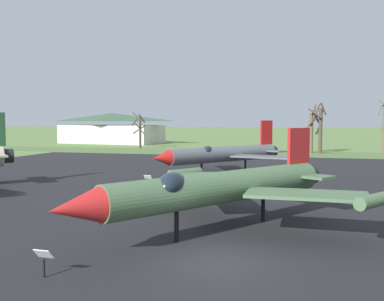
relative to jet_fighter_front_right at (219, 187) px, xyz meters
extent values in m
plane|color=#607F42|center=(0.68, -4.16, -2.14)|extent=(600.00, 600.00, 0.00)
cube|color=black|center=(0.68, 13.25, -2.11)|extent=(72.49, 58.06, 0.05)
cube|color=#536F3A|center=(0.68, 48.28, -2.11)|extent=(132.49, 12.00, 0.06)
cylinder|color=#4C6B47|center=(0.16, 0.24, -0.03)|extent=(8.41, 11.32, 1.47)
cone|color=#B21E1E|center=(-3.99, -5.82, -0.03)|extent=(2.23, 2.39, 1.35)
cylinder|color=black|center=(3.93, 5.73, -0.03)|extent=(1.30, 1.25, 1.03)
ellipsoid|color=#19232D|center=(-1.55, -2.26, 0.37)|extent=(1.11, 2.10, 1.05)
cube|color=#4C6B47|center=(-1.59, 3.52, -0.14)|extent=(4.13, 5.66, 0.14)
cube|color=#4C6B47|center=(3.86, -0.22, -0.14)|extent=(5.16, 2.46, 0.14)
cylinder|color=#4C6B47|center=(-3.22, 5.68, -0.14)|extent=(1.78, 2.25, 0.55)
cylinder|color=#4C6B47|center=(6.46, -0.96, -0.14)|extent=(1.78, 2.25, 0.55)
cube|color=#B21E1E|center=(3.41, 4.97, 1.66)|extent=(1.16, 1.58, 1.92)
cube|color=#4C6B47|center=(2.45, 5.55, 0.08)|extent=(2.14, 2.07, 0.14)
cube|color=#4C6B47|center=(4.30, 4.29, 0.08)|extent=(2.14, 2.07, 0.14)
cylinder|color=black|center=(-1.42, -2.07, -1.45)|extent=(0.20, 0.20, 1.37)
cylinder|color=black|center=(1.75, 2.55, -1.45)|extent=(0.20, 0.20, 1.37)
cylinder|color=black|center=(-4.41, -7.13, -1.81)|extent=(0.08, 0.08, 0.66)
cube|color=white|center=(-4.41, -7.13, -1.30)|extent=(0.60, 0.34, 0.34)
cylinder|color=#565B60|center=(-3.52, 20.15, -0.09)|extent=(8.68, 10.71, 1.43)
cone|color=red|center=(-7.78, 14.59, -0.09)|extent=(2.03, 2.08, 1.32)
cylinder|color=black|center=(0.43, 25.30, -0.09)|extent=(1.27, 1.23, 1.00)
ellipsoid|color=#19232D|center=(-4.74, 18.55, 0.31)|extent=(0.94, 1.76, 0.88)
cube|color=#565B60|center=(-5.22, 23.38, -0.20)|extent=(4.50, 5.73, 0.13)
cube|color=#565B60|center=(0.04, 19.35, -0.20)|extent=(5.57, 3.42, 0.13)
cube|color=red|center=(-0.08, 24.63, 1.82)|extent=(1.11, 1.37, 2.39)
cube|color=#565B60|center=(-1.17, 25.32, 0.02)|extent=(2.39, 2.27, 0.13)
cube|color=#565B60|center=(0.87, 23.76, 0.02)|extent=(2.39, 2.27, 0.13)
cylinder|color=black|center=(-5.18, 17.99, -1.47)|extent=(0.19, 0.19, 1.34)
cylinder|color=black|center=(-1.86, 22.32, -1.47)|extent=(0.19, 0.19, 1.34)
cylinder|color=black|center=(-8.18, 12.48, -1.85)|extent=(0.08, 0.08, 0.59)
cube|color=white|center=(-8.18, 12.48, -1.41)|extent=(0.64, 0.31, 0.31)
cylinder|color=black|center=(-19.33, 10.30, 0.19)|extent=(1.44, 1.42, 1.14)
cylinder|color=#42382D|center=(-25.68, 55.04, 0.70)|extent=(0.44, 0.44, 5.67)
cylinder|color=#42382D|center=(-25.17, 54.66, 3.35)|extent=(1.06, 1.30, 1.67)
cylinder|color=#42382D|center=(-25.82, 54.08, 3.68)|extent=(2.05, 0.48, 1.71)
cylinder|color=#42382D|center=(-25.47, 54.26, 1.51)|extent=(1.76, 0.65, 2.06)
cylinder|color=#42382D|center=(-26.26, 56.05, 1.33)|extent=(2.26, 1.44, 1.72)
cylinder|color=#42382D|center=(-26.77, 55.13, 2.69)|extent=(0.41, 2.31, 1.33)
cylinder|color=brown|center=(4.49, 51.46, 1.01)|extent=(0.64, 0.64, 6.30)
cylinder|color=brown|center=(5.11, 50.92, 3.67)|extent=(1.50, 1.65, 2.14)
cylinder|color=brown|center=(5.60, 51.71, 1.60)|extent=(0.86, 2.46, 1.71)
cylinder|color=brown|center=(4.14, 52.00, 2.39)|extent=(1.51, 1.13, 2.20)
cylinder|color=#42382D|center=(5.88, 50.28, 1.36)|extent=(0.57, 0.57, 7.00)
cylinder|color=#42382D|center=(5.28, 51.35, 3.47)|extent=(2.41, 1.51, 2.48)
cylinder|color=#42382D|center=(5.40, 50.60, 4.67)|extent=(0.95, 1.27, 1.95)
cylinder|color=#42382D|center=(6.23, 49.89, 4.76)|extent=(1.11, 1.03, 1.92)
cylinder|color=#42382D|center=(5.07, 49.29, 4.08)|extent=(2.25, 1.90, 1.58)
cylinder|color=#42382D|center=(4.95, 50.40, 4.23)|extent=(0.52, 2.08, 2.55)
cylinder|color=brown|center=(15.61, 54.43, 1.88)|extent=(0.49, 0.49, 8.04)
cylinder|color=brown|center=(15.27, 53.86, 5.65)|extent=(1.33, 0.91, 1.25)
cylinder|color=brown|center=(14.87, 54.61, 4.33)|extent=(0.57, 1.62, 1.19)
cube|color=beige|center=(-38.86, 70.88, -0.11)|extent=(23.24, 13.02, 4.06)
pyramid|color=#38563D|center=(-38.86, 70.88, 3.74)|extent=(24.41, 13.68, 1.82)
camera|label=1|loc=(3.80, -19.26, 3.04)|focal=40.56mm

